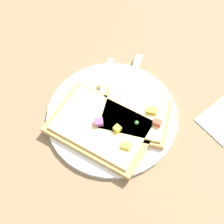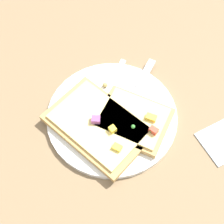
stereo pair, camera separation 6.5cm
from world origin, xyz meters
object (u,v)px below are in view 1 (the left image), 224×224
plate (112,116)px  fork (100,101)px  pizza_slice_corner (134,116)px  knife (130,87)px  pizza_slice_main (101,127)px

plate → fork: fork is taller
pizza_slice_corner → knife: bearing=109.4°
knife → pizza_slice_corner: (0.04, 0.06, 0.01)m
fork → pizza_slice_corner: bearing=71.5°
knife → pizza_slice_main: bearing=-15.5°
fork → plate: bearing=49.0°
pizza_slice_main → pizza_slice_corner: (-0.07, 0.02, 0.00)m
plate → pizza_slice_main: bearing=19.1°
pizza_slice_corner → fork: bearing=164.4°
fork → pizza_slice_corner: size_ratio=0.94×
fork → pizza_slice_main: pizza_slice_main is taller
pizza_slice_corner → plate: bearing=-176.4°
plate → pizza_slice_main: size_ratio=1.15×
fork → pizza_slice_main: 0.07m
plate → pizza_slice_main: pizza_slice_main is taller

